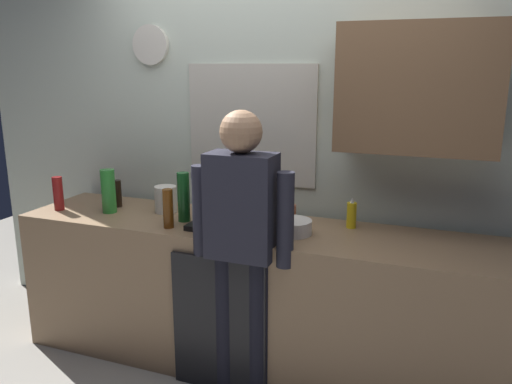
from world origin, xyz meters
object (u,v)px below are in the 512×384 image
(storage_canister, at_px, (166,199))
(coffee_maker, at_px, (208,202))
(bottle_dark_sauce, at_px, (117,194))
(bottle_red_vinegar, at_px, (58,193))
(mixing_bowl, at_px, (292,227))
(bottle_amber_beer, at_px, (168,209))
(bottle_clear_soda, at_px, (108,191))
(bottle_green_wine, at_px, (184,197))
(dish_soap, at_px, (352,215))
(person_at_sink, at_px, (242,234))
(cup_terracotta_mug, at_px, (290,212))

(storage_canister, bearing_deg, coffee_maker, -24.33)
(bottle_dark_sauce, xyz_separation_m, bottle_red_vinegar, (-0.31, -0.20, 0.02))
(mixing_bowl, bearing_deg, bottle_amber_beer, -167.91)
(coffee_maker, bearing_deg, bottle_clear_soda, 176.69)
(bottle_green_wine, xyz_separation_m, dish_soap, (0.97, 0.23, -0.07))
(coffee_maker, xyz_separation_m, bottle_dark_sauce, (-0.76, 0.18, -0.06))
(mixing_bowl, distance_m, dish_soap, 0.37)
(bottle_amber_beer, distance_m, person_at_sink, 0.52)
(bottle_red_vinegar, height_order, dish_soap, bottle_red_vinegar)
(bottle_dark_sauce, distance_m, bottle_green_wine, 0.59)
(bottle_amber_beer, height_order, cup_terracotta_mug, bottle_amber_beer)
(bottle_amber_beer, xyz_separation_m, person_at_sink, (0.50, -0.10, -0.06))
(bottle_red_vinegar, distance_m, cup_terracotta_mug, 1.51)
(person_at_sink, bearing_deg, bottle_clear_soda, -179.30)
(dish_soap, distance_m, storage_canister, 1.18)
(cup_terracotta_mug, bearing_deg, mixing_bowl, -69.44)
(coffee_maker, height_order, bottle_amber_beer, coffee_maker)
(bottle_amber_beer, height_order, dish_soap, bottle_amber_beer)
(bottle_dark_sauce, bearing_deg, storage_canister, 0.19)
(bottle_green_wine, relative_size, person_at_sink, 0.19)
(bottle_amber_beer, bearing_deg, bottle_clear_soda, 164.41)
(bottle_red_vinegar, xyz_separation_m, person_at_sink, (1.36, -0.18, -0.06))
(bottle_green_wine, distance_m, bottle_red_vinegar, 0.89)
(bottle_amber_beer, bearing_deg, bottle_red_vinegar, 174.97)
(cup_terracotta_mug, height_order, mixing_bowl, cup_terracotta_mug)
(bottle_red_vinegar, relative_size, person_at_sink, 0.14)
(dish_soap, relative_size, storage_canister, 1.06)
(bottle_clear_soda, xyz_separation_m, bottle_red_vinegar, (-0.34, -0.07, -0.03))
(bottle_red_vinegar, relative_size, dish_soap, 1.22)
(bottle_clear_soda, relative_size, dish_soap, 1.56)
(mixing_bowl, xyz_separation_m, storage_canister, (-0.89, 0.13, 0.04))
(coffee_maker, relative_size, bottle_amber_beer, 1.43)
(mixing_bowl, relative_size, dish_soap, 1.22)
(bottle_dark_sauce, xyz_separation_m, person_at_sink, (1.05, -0.38, -0.04))
(dish_soap, height_order, person_at_sink, person_at_sink)
(bottle_clear_soda, height_order, mixing_bowl, bottle_clear_soda)
(coffee_maker, bearing_deg, cup_terracotta_mug, 37.25)
(mixing_bowl, bearing_deg, storage_canister, 171.71)
(bottle_amber_beer, xyz_separation_m, storage_canister, (-0.18, 0.28, -0.03))
(bottle_amber_beer, xyz_separation_m, cup_terracotta_mug, (0.61, 0.41, -0.07))
(coffee_maker, height_order, cup_terracotta_mug, coffee_maker)
(mixing_bowl, bearing_deg, bottle_red_vinegar, -177.26)
(bottle_green_wine, distance_m, dish_soap, 1.00)
(dish_soap, xyz_separation_m, storage_canister, (-1.18, -0.10, 0.01))
(bottle_clear_soda, height_order, cup_terracotta_mug, bottle_clear_soda)
(bottle_clear_soda, relative_size, cup_terracotta_mug, 3.04)
(bottle_green_wine, xyz_separation_m, mixing_bowl, (0.68, 0.00, -0.11))
(cup_terracotta_mug, xyz_separation_m, mixing_bowl, (0.10, -0.26, -0.01))
(cup_terracotta_mug, relative_size, person_at_sink, 0.06)
(storage_canister, height_order, person_at_sink, person_at_sink)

